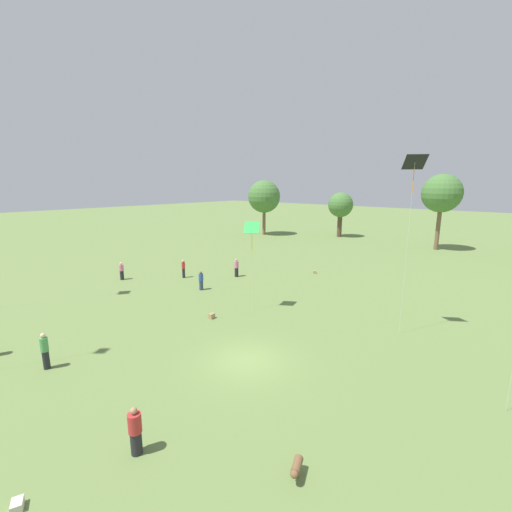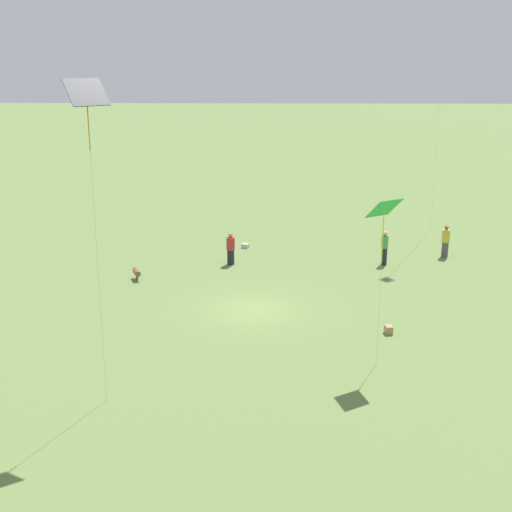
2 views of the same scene
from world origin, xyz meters
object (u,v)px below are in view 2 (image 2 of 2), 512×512
(kite_6, at_px, (87,101))
(picnic_bag_1, at_px, (389,330))
(person_6, at_px, (445,242))
(picnic_bag_0, at_px, (245,246))
(dog_0, at_px, (136,272))
(kite_5, at_px, (384,213))
(person_5, at_px, (231,249))
(person_8, at_px, (385,248))

(kite_6, relative_size, picnic_bag_1, 25.06)
(person_6, xyz_separation_m, picnic_bag_0, (11.45, -1.66, -0.78))
(picnic_bag_1, bearing_deg, dog_0, -30.39)
(kite_5, xyz_separation_m, picnic_bag_0, (5.50, -16.14, -5.77))
(person_5, xyz_separation_m, kite_5, (-6.18, 12.80, 5.03))
(person_5, relative_size, kite_6, 0.17)
(person_8, xyz_separation_m, dog_0, (13.14, 2.84, -0.56))
(kite_6, bearing_deg, dog_0, 106.82)
(picnic_bag_1, bearing_deg, picnic_bag_0, -63.69)
(person_5, distance_m, picnic_bag_1, 12.07)
(dog_0, bearing_deg, person_8, -10.12)
(kite_6, distance_m, picnic_bag_0, 21.90)
(person_5, xyz_separation_m, picnic_bag_1, (-7.13, 9.71, -0.69))
(person_6, bearing_deg, person_8, 70.32)
(person_6, relative_size, person_8, 0.97)
(person_6, xyz_separation_m, kite_5, (5.95, 14.48, 5.00))
(person_6, bearing_deg, kite_5, 114.67)
(kite_5, height_order, picnic_bag_0, kite_5)
(dog_0, xyz_separation_m, picnic_bag_1, (-11.84, 6.95, -0.23))
(person_8, xyz_separation_m, picnic_bag_1, (1.30, 9.79, -0.78))
(person_8, height_order, picnic_bag_1, person_8)
(person_6, distance_m, picnic_bag_1, 12.46)
(dog_0, bearing_deg, kite_5, -65.00)
(person_6, relative_size, picnic_bag_0, 3.69)
(kite_5, xyz_separation_m, picnic_bag_1, (-0.95, -3.09, -5.73))
(person_5, relative_size, kite_5, 0.27)
(person_8, distance_m, dog_0, 13.46)
(dog_0, distance_m, picnic_bag_0, 8.15)
(person_6, distance_m, kite_6, 25.07)
(person_8, bearing_deg, kite_5, -78.23)
(kite_5, height_order, kite_6, kite_6)
(picnic_bag_0, bearing_deg, person_8, 157.22)
(kite_5, bearing_deg, person_6, -100.28)
(person_8, distance_m, picnic_bag_0, 8.44)
(picnic_bag_0, bearing_deg, kite_5, 108.81)
(person_6, bearing_deg, picnic_bag_1, 113.31)
(picnic_bag_1, bearing_deg, kite_5, 72.86)
(dog_0, distance_m, picnic_bag_1, 13.73)
(kite_5, bearing_deg, person_8, -87.83)
(person_8, bearing_deg, picnic_bag_1, -75.87)
(person_5, bearing_deg, picnic_bag_0, 57.03)
(kite_5, relative_size, dog_0, 7.68)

